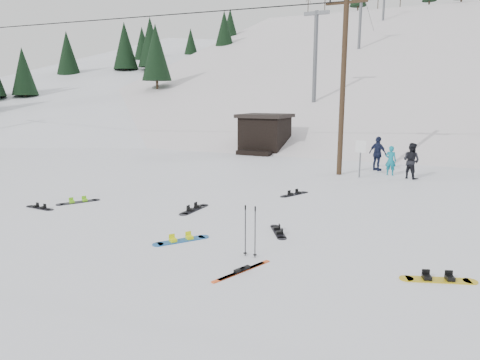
% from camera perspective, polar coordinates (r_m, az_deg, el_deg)
% --- Properties ---
extents(ground, '(200.00, 200.00, 0.00)m').
position_cam_1_polar(ground, '(11.05, -14.43, -10.13)').
color(ground, white).
rests_on(ground, ground).
extents(ski_slope, '(60.00, 85.24, 65.97)m').
position_cam_1_polar(ski_slope, '(65.17, 18.82, -3.79)').
color(ski_slope, white).
rests_on(ski_slope, ground).
extents(ridge_left, '(47.54, 95.03, 58.38)m').
position_cam_1_polar(ridge_left, '(71.88, -11.66, -1.26)').
color(ridge_left, white).
rests_on(ridge_left, ground).
extents(treeline_left, '(20.00, 64.00, 10.00)m').
position_cam_1_polar(treeline_left, '(62.96, -15.00, 7.01)').
color(treeline_left, black).
rests_on(treeline_left, ground).
extents(treeline_crest, '(50.00, 6.00, 10.00)m').
position_cam_1_polar(treeline_crest, '(94.16, 21.59, 7.80)').
color(treeline_crest, black).
rests_on(treeline_crest, ski_slope).
extents(utility_pole, '(2.00, 0.26, 9.00)m').
position_cam_1_polar(utility_pole, '(22.36, 13.58, 12.62)').
color(utility_pole, '#3A2819').
rests_on(utility_pole, ground).
extents(trail_sign, '(0.50, 0.09, 1.85)m').
position_cam_1_polar(trail_sign, '(21.88, 15.76, 3.61)').
color(trail_sign, '#595B60').
rests_on(trail_sign, ground).
extents(lift_hut, '(3.40, 4.10, 2.75)m').
position_cam_1_polar(lift_hut, '(31.19, 3.32, 6.24)').
color(lift_hut, black).
rests_on(lift_hut, ground).
extents(lift_tower_near, '(2.20, 0.36, 8.00)m').
position_cam_1_polar(lift_tower_near, '(39.53, 10.03, 16.51)').
color(lift_tower_near, '#595B60').
rests_on(lift_tower_near, ski_slope).
extents(lift_tower_mid, '(2.20, 0.36, 8.00)m').
position_cam_1_polar(lift_tower_mid, '(59.75, 15.78, 20.62)').
color(lift_tower_mid, '#595B60').
rests_on(lift_tower_mid, ski_slope).
extents(hero_snowboard, '(1.09, 1.39, 0.12)m').
position_cam_1_polar(hero_snowboard, '(12.06, -7.83, -7.93)').
color(hero_snowboard, '#195BA4').
rests_on(hero_snowboard, ground).
extents(hero_skis, '(0.71, 1.71, 0.09)m').
position_cam_1_polar(hero_skis, '(9.98, 0.26, -11.97)').
color(hero_skis, '#DD4316').
rests_on(hero_skis, ground).
extents(ski_poles, '(0.36, 0.10, 1.31)m').
position_cam_1_polar(ski_poles, '(10.65, 1.37, -6.78)').
color(ski_poles, black).
rests_on(ski_poles, ground).
extents(board_scatter_a, '(1.35, 0.31, 0.09)m').
position_cam_1_polar(board_scatter_a, '(16.97, -25.16, -3.35)').
color(board_scatter_a, black).
rests_on(board_scatter_a, ground).
extents(board_scatter_b, '(0.32, 1.69, 0.12)m').
position_cam_1_polar(board_scatter_b, '(15.23, -6.13, -3.88)').
color(board_scatter_b, black).
rests_on(board_scatter_b, ground).
extents(board_scatter_c, '(0.97, 1.44, 0.11)m').
position_cam_1_polar(board_scatter_c, '(17.32, -20.75, -2.73)').
color(board_scatter_c, black).
rests_on(board_scatter_c, ground).
extents(board_scatter_d, '(0.87, 1.26, 0.10)m').
position_cam_1_polar(board_scatter_d, '(12.74, 5.11, -6.86)').
color(board_scatter_d, black).
rests_on(board_scatter_d, ground).
extents(board_scatter_e, '(1.56, 0.74, 0.11)m').
position_cam_1_polar(board_scatter_e, '(10.45, 24.91, -11.92)').
color(board_scatter_e, gold).
rests_on(board_scatter_e, ground).
extents(board_scatter_f, '(0.81, 1.43, 0.11)m').
position_cam_1_polar(board_scatter_f, '(17.63, 7.26, -1.87)').
color(board_scatter_f, black).
rests_on(board_scatter_f, ground).
extents(skier_teal, '(0.59, 0.42, 1.50)m').
position_cam_1_polar(skier_teal, '(23.13, 19.44, 2.47)').
color(skier_teal, '#0E798E').
rests_on(skier_teal, ground).
extents(skier_dark, '(1.07, 1.00, 1.76)m').
position_cam_1_polar(skier_dark, '(22.46, 21.86, 2.40)').
color(skier_dark, black).
rests_on(skier_dark, ground).
extents(skier_navy, '(1.17, 0.94, 1.86)m').
position_cam_1_polar(skier_navy, '(24.31, 17.89, 3.37)').
color(skier_navy, '#171D39').
rests_on(skier_navy, ground).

